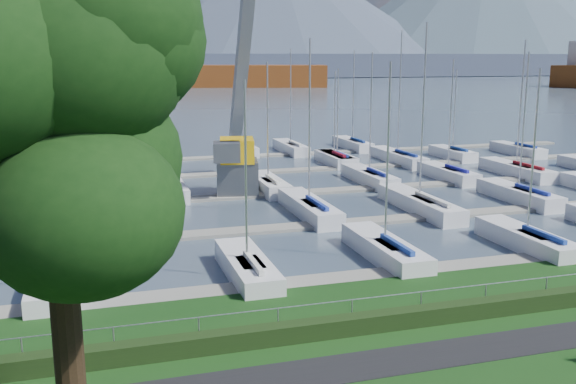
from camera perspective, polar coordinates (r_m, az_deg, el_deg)
name	(u,v)px	position (r m, az deg, el deg)	size (l,w,h in m)	color
path	(410,359)	(23.80, 10.79, -14.34)	(160.00, 2.00, 0.04)	black
water	(118,83)	(282.20, -14.85, 9.33)	(800.00, 540.00, 0.20)	#465566
hedge	(379,321)	(25.76, 8.12, -11.30)	(80.00, 0.70, 0.70)	black
fence	(376,297)	(25.78, 7.80, -9.23)	(0.04, 0.04, 80.00)	#9899A0
foothill	(112,66)	(351.99, -15.35, 10.79)	(900.00, 80.00, 12.00)	#414A5F
docks	(236,197)	(50.03, -4.62, -0.43)	(90.00, 41.60, 0.25)	slate
tree	(56,96)	(14.40, -19.89, 8.00)	(7.43, 7.45, 13.42)	black
crane	(239,123)	(51.52, -4.40, 6.18)	(4.78, 13.38, 22.35)	#575A5F
cargo_ship_mid	(177,76)	(240.21, -9.85, 10.11)	(100.68, 42.79, 21.50)	brown
sailboat_fleet	(212,121)	(51.81, -6.81, 6.29)	(74.94, 49.93, 13.65)	#2039A1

